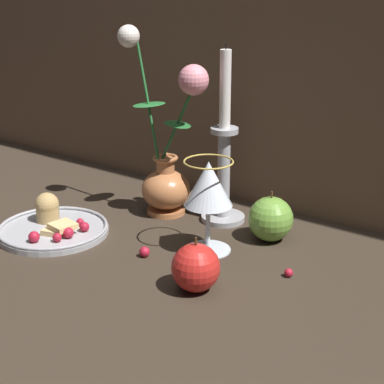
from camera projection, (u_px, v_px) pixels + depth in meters
ground_plane at (163, 247)px, 1.12m from camera, size 2.40×2.40×0.00m
vase at (167, 162)px, 1.23m from camera, size 0.19×0.10×0.36m
plate_with_pastries at (53, 226)px, 1.18m from camera, size 0.20×0.20×0.07m
wine_glass at (208, 187)px, 1.07m from camera, size 0.08×0.08×0.16m
candlestick at (224, 163)px, 1.20m from camera, size 0.08×0.08×0.34m
apple_beside_vase at (271, 219)px, 1.14m from camera, size 0.08×0.08×0.09m
apple_near_glass at (196, 268)px, 0.96m from camera, size 0.07×0.07×0.09m
berry_near_plate at (289, 273)px, 1.01m from camera, size 0.01×0.01×0.01m
berry_front_center at (145, 252)px, 1.08m from camera, size 0.02×0.02×0.02m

